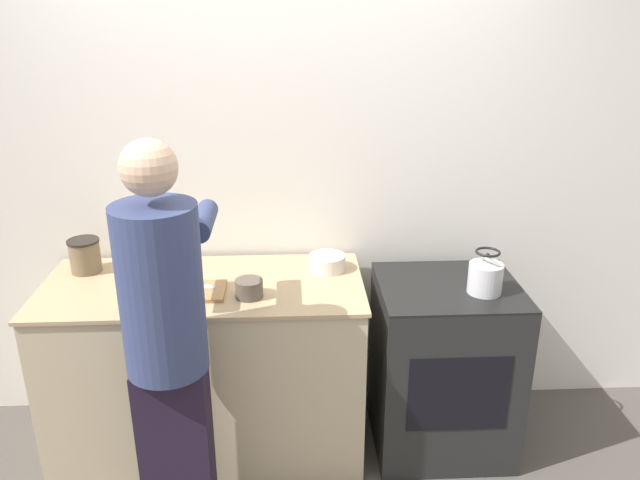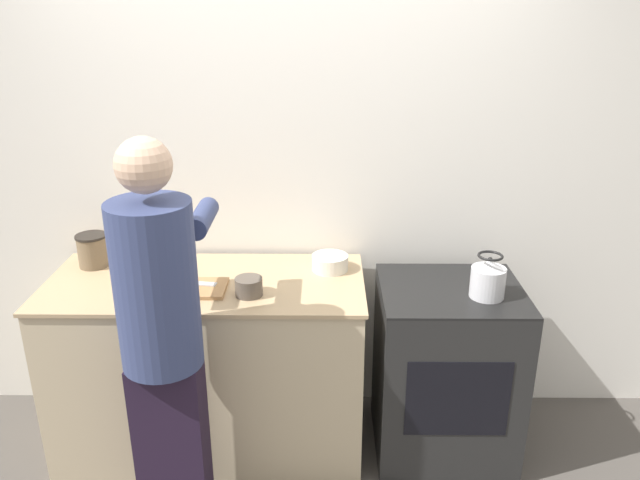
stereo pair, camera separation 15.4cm
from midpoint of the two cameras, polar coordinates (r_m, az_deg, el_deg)
The scene contains 10 objects.
wall_back at distance 3.21m, azimuth -1.58°, elevation 5.45°, with size 8.00×0.05×2.60m.
counter at distance 3.23m, azimuth -8.58°, elevation -11.12°, with size 1.52×0.69×0.91m.
oven at distance 3.24m, azimuth 12.75°, elevation -11.54°, with size 0.67×0.59×0.90m.
person at distance 2.55m, azimuth -12.59°, elevation -8.22°, with size 0.36×0.60×1.72m.
cutting_board at distance 2.93m, azimuth -10.07°, elevation -4.39°, with size 0.31×0.21×0.02m.
knife at distance 2.95m, azimuth -9.91°, elevation -3.93°, with size 0.20×0.06×0.01m.
kettle at distance 2.95m, azimuth 16.56°, elevation -3.47°, with size 0.16×0.16×0.21m.
bowl_prep at distance 3.08m, azimuth 2.35°, elevation -2.10°, with size 0.18×0.18×0.08m.
bowl_mixing at distance 2.83m, azimuth -4.98°, elevation -4.29°, with size 0.13×0.13×0.08m.
canister_jar at distance 3.28m, azimuth -18.82°, elevation -0.92°, with size 0.15×0.15×0.17m.
Camera 2 is at (0.19, -2.36, 2.17)m, focal length 35.00 mm.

